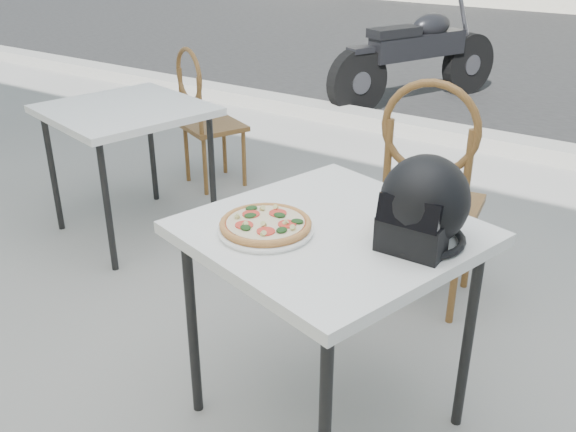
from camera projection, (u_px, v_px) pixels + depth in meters
The scene contains 10 objects.
ground at pixel (307, 361), 2.63m from camera, with size 80.00×80.00×0.00m, color gray.
curb at pixel (518, 146), 4.86m from camera, with size 30.00×0.25×0.12m, color gray.
cafe_table_main at pixel (331, 247), 2.05m from camera, with size 1.00×1.00×0.77m.
plate at pixel (266, 230), 1.98m from camera, with size 0.35×0.35×0.02m.
pizza at pixel (266, 224), 1.97m from camera, with size 0.32×0.32×0.04m.
helmet at pixel (423, 206), 1.87m from camera, with size 0.27×0.28×0.27m.
cafe_chair_main at pixel (430, 185), 2.76m from camera, with size 0.47×0.47×1.08m.
cafe_table_side at pixel (126, 119), 3.43m from camera, with size 0.94×0.94×0.73m.
cafe_chair_side at pixel (203, 111), 4.11m from camera, with size 0.47×0.47×0.93m.
motorcycle at pixel (417, 58), 6.00m from camera, with size 0.92×1.87×0.99m.
Camera 1 is at (1.11, -1.81, 1.67)m, focal length 40.00 mm.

